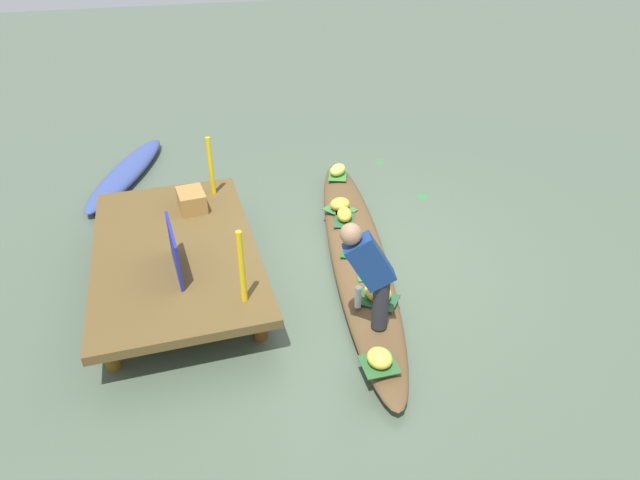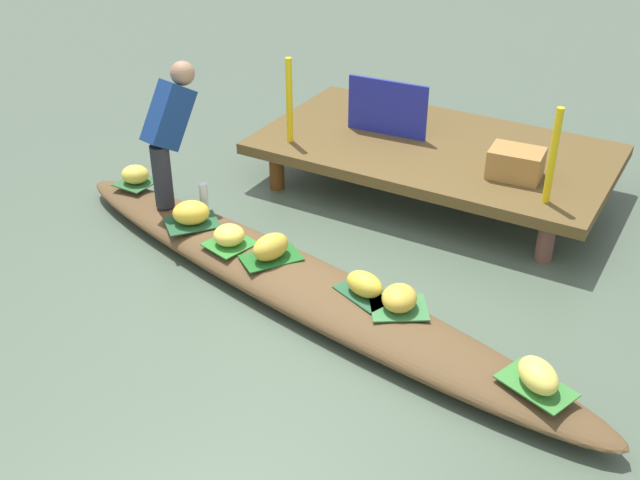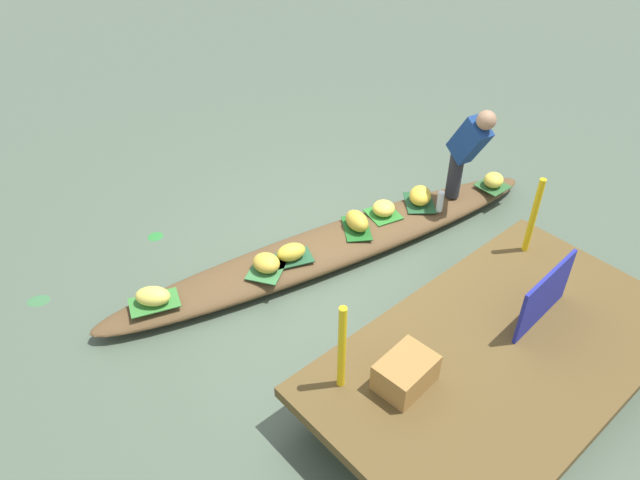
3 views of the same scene
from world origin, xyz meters
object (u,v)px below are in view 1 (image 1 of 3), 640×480
(banana_bunch_4, at_px, (361,247))
(market_banner, at_px, (174,250))
(banana_bunch_6, at_px, (338,170))
(produce_crate, at_px, (192,200))
(vendor_boat, at_px, (357,250))
(banana_bunch_0, at_px, (372,267))
(vendor_person, at_px, (370,270))
(banana_bunch_2, at_px, (378,292))
(banana_bunch_3, at_px, (380,358))
(banana_bunch_1, at_px, (340,204))
(moored_boat, at_px, (127,172))
(banana_bunch_5, at_px, (344,214))
(water_bottle, at_px, (358,297))

(banana_bunch_4, xyz_separation_m, market_banner, (-0.06, 2.11, 0.39))
(banana_bunch_6, bearing_deg, produce_crate, 111.61)
(vendor_boat, bearing_deg, banana_bunch_0, -173.34)
(banana_bunch_0, relative_size, vendor_person, 0.21)
(banana_bunch_2, distance_m, banana_bunch_6, 3.07)
(banana_bunch_3, distance_m, banana_bunch_6, 4.02)
(vendor_boat, bearing_deg, banana_bunch_1, 7.75)
(moored_boat, bearing_deg, banana_bunch_2, -126.94)
(vendor_person, height_order, produce_crate, vendor_person)
(banana_bunch_4, xyz_separation_m, banana_bunch_5, (0.83, -0.07, -0.01))
(banana_bunch_4, distance_m, banana_bunch_5, 0.84)
(vendor_boat, bearing_deg, banana_bunch_4, -178.39)
(moored_boat, relative_size, banana_bunch_6, 8.62)
(banana_bunch_1, relative_size, banana_bunch_4, 0.87)
(market_banner, bearing_deg, produce_crate, -15.64)
(banana_bunch_3, bearing_deg, produce_crate, 24.17)
(banana_bunch_1, xyz_separation_m, banana_bunch_3, (-2.86, 0.57, -0.00))
(banana_bunch_6, bearing_deg, market_banner, 131.43)
(moored_boat, bearing_deg, banana_bunch_4, -119.79)
(banana_bunch_3, distance_m, water_bottle, 0.85)
(vendor_boat, height_order, water_bottle, water_bottle)
(banana_bunch_6, distance_m, produce_crate, 2.43)
(banana_bunch_3, relative_size, banana_bunch_6, 0.77)
(banana_bunch_0, xyz_separation_m, banana_bunch_4, (0.39, -0.01, 0.02))
(banana_bunch_0, distance_m, banana_bunch_3, 1.43)
(banana_bunch_6, xyz_separation_m, water_bottle, (-3.07, 0.78, 0.04))
(banana_bunch_3, bearing_deg, moored_boat, 23.26)
(banana_bunch_3, height_order, banana_bunch_6, banana_bunch_6)
(banana_bunch_0, relative_size, water_bottle, 1.00)
(banana_bunch_2, height_order, banana_bunch_4, banana_bunch_4)
(banana_bunch_2, xyz_separation_m, produce_crate, (2.14, 1.70, 0.25))
(vendor_person, bearing_deg, banana_bunch_3, 171.68)
(vendor_boat, bearing_deg, moored_boat, 52.40)
(vendor_person, xyz_separation_m, water_bottle, (0.32, -0.02, -0.56))
(banana_bunch_2, height_order, banana_bunch_3, banana_bunch_2)
(water_bottle, bearing_deg, banana_bunch_1, -13.13)
(moored_boat, distance_m, produce_crate, 2.40)
(banana_bunch_5, xyz_separation_m, vendor_person, (-2.06, 0.46, 0.59))
(banana_bunch_0, bearing_deg, banana_bunch_5, -3.92)
(banana_bunch_1, height_order, vendor_person, vendor_person)
(banana_bunch_0, xyz_separation_m, market_banner, (0.33, 2.10, 0.41))
(banana_bunch_0, bearing_deg, banana_bunch_4, -1.51)
(banana_bunch_0, bearing_deg, banana_bunch_2, 165.81)
(banana_bunch_1, height_order, water_bottle, water_bottle)
(banana_bunch_5, relative_size, market_banner, 0.38)
(banana_bunch_0, bearing_deg, moored_boat, 34.92)
(banana_bunch_2, bearing_deg, market_banner, 68.12)
(banana_bunch_1, bearing_deg, banana_bunch_6, -16.57)
(banana_bunch_4, xyz_separation_m, banana_bunch_6, (2.17, -0.42, -0.01))
(produce_crate, bearing_deg, banana_bunch_5, -103.33)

